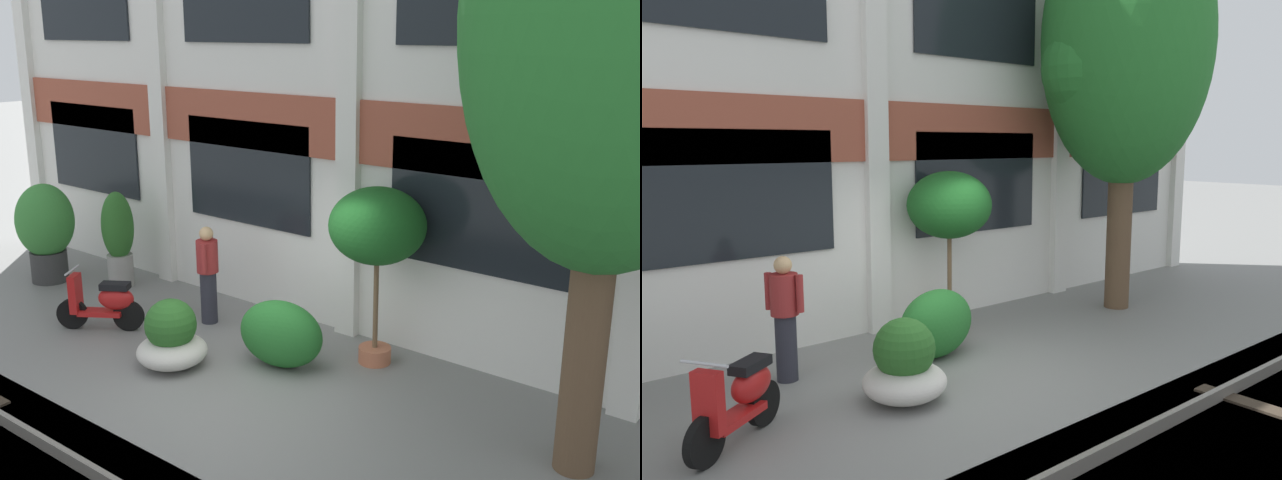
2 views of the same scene
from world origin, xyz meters
TOP-DOWN VIEW (x-y plane):
  - ground_plane at (0.00, 0.00)m, footprint 80.00×80.00m
  - apartment_facade at (0.00, 2.64)m, footprint 16.92×0.64m
  - broadleaf_tree at (4.08, 0.88)m, footprint 3.03×2.88m
  - potted_plant_wide_bowl at (-1.21, -0.09)m, footprint 0.98×0.98m
  - potted_plant_ribbed_drum at (-4.53, 1.58)m, footprint 0.57×0.57m
  - potted_plant_terracotta_small at (0.93, 1.75)m, footprint 1.32×1.32m
  - potted_plant_stone_basin at (-5.80, 0.93)m, footprint 1.04×1.04m
  - scooter_near_curb at (-3.02, 0.12)m, footprint 1.20×0.85m
  - resident_by_doorway at (-1.98, 1.35)m, footprint 0.34×0.46m
  - topiary_hedge at (-0.02, 0.85)m, footprint 1.36×0.91m

SIDE VIEW (x-z plane):
  - ground_plane at x=0.00m, z-range 0.00..0.00m
  - potted_plant_wide_bowl at x=-1.21m, z-range -0.08..0.88m
  - scooter_near_curb at x=-3.02m, z-range -0.05..0.93m
  - topiary_hedge at x=-0.02m, z-range 0.00..0.94m
  - resident_by_doorway at x=-1.98m, z-range 0.05..1.62m
  - potted_plant_ribbed_drum at x=-4.53m, z-range 0.09..1.83m
  - potted_plant_stone_basin at x=-5.80m, z-range 0.11..1.94m
  - potted_plant_terracotta_small at x=0.93m, z-range 0.68..3.18m
  - apartment_facade at x=0.00m, z-range -0.03..8.71m
  - broadleaf_tree at x=4.08m, z-range 0.99..8.02m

